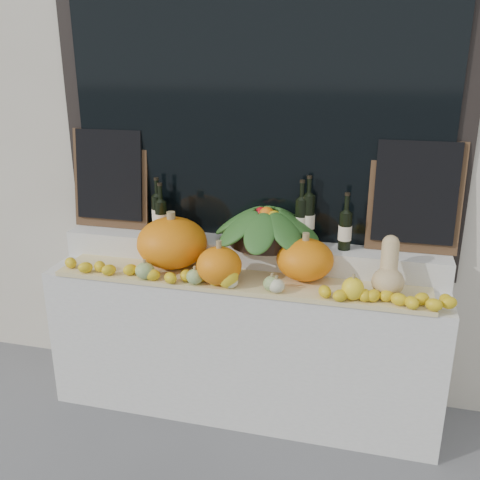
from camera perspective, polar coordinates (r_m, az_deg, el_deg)
name	(u,v)px	position (r m, az deg, el deg)	size (l,w,h in m)	color
storefront_facade	(272,28)	(3.58, 3.39, 21.61)	(7.00, 0.94, 4.50)	beige
display_sill	(243,341)	(3.31, 0.33, -10.77)	(2.30, 0.55, 0.88)	silver
rear_tier	(249,253)	(3.22, 0.99, -1.42)	(2.30, 0.25, 0.16)	silver
straw_bedding	(238,281)	(3.00, -0.24, -4.42)	(2.10, 0.32, 0.03)	tan
pumpkin_left	(172,243)	(3.14, -7.25, -0.29)	(0.41, 0.41, 0.30)	orange
pumpkin_right	(305,259)	(2.98, 6.94, -2.07)	(0.32, 0.32, 0.23)	orange
pumpkin_center	(219,266)	(2.91, -2.25, -2.74)	(0.25, 0.25, 0.21)	orange
butternut_squash	(388,273)	(2.88, 15.56, -3.37)	(0.17, 0.22, 0.30)	tan
decorative_gourds	(246,280)	(2.85, 0.62, -4.27)	(1.25, 0.13, 0.15)	#316A1F
lemon_heap	(233,282)	(2.88, -0.79, -4.46)	(2.20, 0.16, 0.06)	gold
produce_bowl	(267,226)	(3.12, 2.86, 1.54)	(0.67, 0.67, 0.23)	black
wine_bottle_far_left	(161,218)	(3.29, -8.39, 2.35)	(0.08, 0.08, 0.33)	black
wine_bottle_near_left	(158,213)	(3.36, -8.74, 2.85)	(0.08, 0.08, 0.35)	black
wine_bottle_tall	(308,219)	(3.13, 7.24, 2.26)	(0.08, 0.08, 0.41)	black
wine_bottle_near_right	(301,221)	(3.12, 6.52, 2.05)	(0.08, 0.08, 0.38)	black
wine_bottle_far_right	(345,230)	(3.08, 11.14, 1.04)	(0.08, 0.08, 0.33)	black
chalkboard_left	(110,177)	(3.48, -13.72, 6.53)	(0.50, 0.10, 0.62)	#4C331E
chalkboard_right	(415,195)	(3.09, 18.19, 4.57)	(0.50, 0.10, 0.62)	#4C331E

